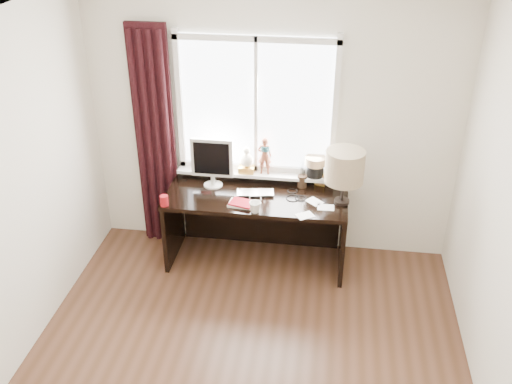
# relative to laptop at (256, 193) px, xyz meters

# --- Properties ---
(ceiling) EXTENTS (3.50, 4.00, 0.00)m
(ceiling) POSITION_rel_laptop_xyz_m (0.11, -1.65, 1.84)
(ceiling) COLOR white
(ceiling) RESTS_ON wall_back
(wall_back) EXTENTS (3.50, 0.00, 2.60)m
(wall_back) POSITION_rel_laptop_xyz_m (0.11, 0.35, 0.54)
(wall_back) COLOR beige
(wall_back) RESTS_ON ground
(laptop) EXTENTS (0.38, 0.27, 0.03)m
(laptop) POSITION_rel_laptop_xyz_m (0.00, 0.00, 0.00)
(laptop) COLOR silver
(laptop) RESTS_ON desk
(mug) EXTENTS (0.14, 0.14, 0.11)m
(mug) POSITION_rel_laptop_xyz_m (0.04, -0.32, 0.04)
(mug) COLOR white
(mug) RESTS_ON desk
(red_cup) EXTENTS (0.07, 0.07, 0.10)m
(red_cup) POSITION_rel_laptop_xyz_m (-0.79, -0.32, 0.04)
(red_cup) COLOR maroon
(red_cup) RESTS_ON desk
(window) EXTENTS (1.52, 0.20, 1.40)m
(window) POSITION_rel_laptop_xyz_m (-0.02, 0.30, 0.55)
(window) COLOR white
(window) RESTS_ON ground
(curtain) EXTENTS (0.38, 0.09, 2.25)m
(curtain) POSITION_rel_laptop_xyz_m (-1.02, 0.26, 0.35)
(curtain) COLOR black
(curtain) RESTS_ON floor
(desk) EXTENTS (1.70, 0.70, 0.75)m
(desk) POSITION_rel_laptop_xyz_m (0.01, 0.08, -0.26)
(desk) COLOR black
(desk) RESTS_ON floor
(monitor) EXTENTS (0.40, 0.18, 0.49)m
(monitor) POSITION_rel_laptop_xyz_m (-0.43, 0.11, 0.26)
(monitor) COLOR beige
(monitor) RESTS_ON desk
(notebook_stack) EXTENTS (0.25, 0.20, 0.03)m
(notebook_stack) POSITION_rel_laptop_xyz_m (-0.10, -0.21, 0.00)
(notebook_stack) COLOR beige
(notebook_stack) RESTS_ON desk
(brush_holder) EXTENTS (0.09, 0.09, 0.25)m
(brush_holder) POSITION_rel_laptop_xyz_m (0.42, 0.21, 0.05)
(brush_holder) COLOR black
(brush_holder) RESTS_ON desk
(icon_frame) EXTENTS (0.10, 0.04, 0.13)m
(icon_frame) POSITION_rel_laptop_xyz_m (0.59, 0.25, 0.05)
(icon_frame) COLOR gold
(icon_frame) RESTS_ON desk
(table_lamp) EXTENTS (0.35, 0.35, 0.52)m
(table_lamp) POSITION_rel_laptop_xyz_m (0.80, -0.04, 0.35)
(table_lamp) COLOR black
(table_lamp) RESTS_ON desk
(loose_papers) EXTENTS (0.35, 0.43, 0.00)m
(loose_papers) POSITION_rel_laptop_xyz_m (0.57, -0.18, -0.01)
(loose_papers) COLOR white
(loose_papers) RESTS_ON desk
(desk_cables) EXTENTS (0.22, 0.28, 0.01)m
(desk_cables) POSITION_rel_laptop_xyz_m (0.37, 0.01, -0.01)
(desk_cables) COLOR black
(desk_cables) RESTS_ON desk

